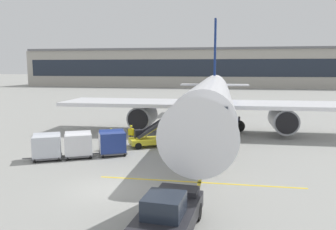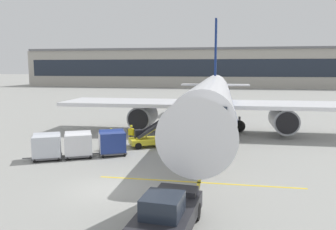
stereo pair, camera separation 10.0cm
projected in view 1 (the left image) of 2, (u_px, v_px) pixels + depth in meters
ground_plane at (107, 189)px, 18.38m from camera, size 600.00×600.00×0.00m
parked_airplane at (211, 99)px, 33.77m from camera, size 30.46×40.40×13.43m
belt_loader at (153, 135)px, 28.30m from camera, size 5.09×3.47×3.46m
baggage_cart_lead at (112, 142)px, 25.46m from camera, size 2.79×2.31×1.91m
baggage_cart_second at (78, 144)px, 24.78m from camera, size 2.79×2.31×1.91m
baggage_cart_third at (47, 146)px, 24.17m from camera, size 2.79×2.31×1.91m
pushback_tug at (169, 213)px, 13.43m from camera, size 2.49×4.57×1.83m
ground_crew_by_loader at (106, 140)px, 26.18m from camera, size 0.44×0.44×1.74m
ground_crew_by_carts at (131, 134)px, 28.76m from camera, size 0.57×0.30×1.74m
ground_crew_marshaller at (111, 137)px, 27.22m from camera, size 0.33×0.56×1.74m
ground_crew_wingwalker at (114, 142)px, 25.48m from camera, size 0.47×0.42×1.74m
safety_cone_engine_keepout at (136, 126)px, 36.28m from camera, size 0.68×0.68×0.77m
apron_guidance_line_lead_in at (210, 134)px, 33.55m from camera, size 0.20×110.00×0.01m
apron_guidance_line_stop_bar at (199, 182)px, 19.44m from camera, size 12.00×0.20×0.01m
terminal_building at (232, 68)px, 116.20m from camera, size 144.08×18.63×13.14m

